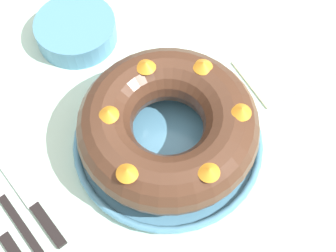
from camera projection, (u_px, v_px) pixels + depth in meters
dining_table at (190, 172)px, 0.87m from camera, size 1.29×1.02×0.76m
serving_dish at (168, 142)px, 0.78m from camera, size 0.31×0.31×0.02m
bundt_cake at (168, 126)px, 0.73m from camera, size 0.29×0.29×0.10m
fork at (11, 211)px, 0.73m from camera, size 0.02×0.21×0.01m
serving_knife at (5, 237)px, 0.71m from camera, size 0.02×0.22×0.01m
cake_knife at (35, 207)px, 0.73m from camera, size 0.02×0.18×0.01m
side_bowl at (76, 31)px, 0.88m from camera, size 0.15×0.15×0.04m
napkin at (286, 68)px, 0.87m from camera, size 0.18×0.14×0.00m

